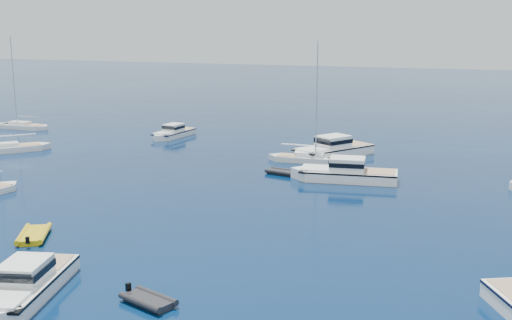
{
  "coord_description": "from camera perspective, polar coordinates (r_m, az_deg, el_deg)",
  "views": [
    {
      "loc": [
        17.9,
        -30.75,
        14.21
      ],
      "look_at": [
        -3.22,
        22.68,
        2.2
      ],
      "focal_mm": 44.8,
      "sensor_mm": 36.0,
      "label": 1
    }
  ],
  "objects": [
    {
      "name": "motor_cruiser_near",
      "position": [
        37.18,
        -19.9,
        -11.41
      ],
      "size": [
        5.4,
        9.92,
        2.49
      ],
      "primitive_type": null,
      "rotation": [
        0.0,
        0.0,
        3.42
      ],
      "color": "white",
      "rests_on": "ground"
    },
    {
      "name": "sailboat_far_l",
      "position": [
        96.92,
        -20.12,
        2.65
      ],
      "size": [
        9.21,
        2.72,
        13.41
      ],
      "primitive_type": null,
      "rotation": [
        0.0,
        0.0,
        1.61
      ],
      "color": "silver",
      "rests_on": "ground"
    },
    {
      "name": "tender_yellow",
      "position": [
        46.76,
        -19.21,
        -6.57
      ],
      "size": [
        3.99,
        4.68,
        0.95
      ],
      "primitive_type": null,
      "rotation": [
        0.0,
        0.0,
        0.53
      ],
      "color": "#C6A50B",
      "rests_on": "ground"
    },
    {
      "name": "tender_grey_far",
      "position": [
        62.81,
        2.37,
        -1.28
      ],
      "size": [
        3.62,
        2.46,
        0.95
      ],
      "primitive_type": null,
      "rotation": [
        0.0,
        0.0,
        1.38
      ],
      "color": "black",
      "rests_on": "ground"
    },
    {
      "name": "ground",
      "position": [
        38.31,
        -8.14,
        -10.09
      ],
      "size": [
        400.0,
        400.0,
        0.0
      ],
      "primitive_type": "plane",
      "color": "#07234A",
      "rests_on": "ground"
    },
    {
      "name": "sailboat_centre",
      "position": [
        68.78,
        4.6,
        -0.16
      ],
      "size": [
        9.18,
        3.07,
        13.26
      ],
      "primitive_type": null,
      "rotation": [
        0.0,
        0.0,
        4.79
      ],
      "color": "silver",
      "rests_on": "ground"
    },
    {
      "name": "tender_grey_near",
      "position": [
        34.65,
        -9.58,
        -12.57
      ],
      "size": [
        3.6,
        2.7,
        0.95
      ],
      "primitive_type": null,
      "rotation": [
        0.0,
        0.0,
        4.4
      ],
      "color": "black",
      "rests_on": "ground"
    },
    {
      "name": "motor_cruiser_distant",
      "position": [
        71.87,
        6.75,
        0.32
      ],
      "size": [
        8.92,
        11.53,
        2.99
      ],
      "primitive_type": null,
      "rotation": [
        0.0,
        0.0,
        2.59
      ],
      "color": "white",
      "rests_on": "ground"
    },
    {
      "name": "sailboat_mid_l",
      "position": [
        79.44,
        -21.28,
        0.69
      ],
      "size": [
        8.69,
        9.44,
        15.0
      ],
      "primitive_type": null,
      "rotation": [
        0.0,
        0.0,
        2.43
      ],
      "color": "white",
      "rests_on": "ground"
    },
    {
      "name": "motor_cruiser_centre",
      "position": [
        60.83,
        7.92,
        -1.82
      ],
      "size": [
        11.15,
        4.91,
        2.83
      ],
      "primitive_type": null,
      "rotation": [
        0.0,
        0.0,
        1.73
      ],
      "color": "white",
      "rests_on": "ground"
    },
    {
      "name": "motor_cruiser_horizon",
      "position": [
        84.68,
        -7.41,
        2.04
      ],
      "size": [
        3.22,
        8.59,
        2.21
      ],
      "primitive_type": null,
      "rotation": [
        0.0,
        0.0,
        3.06
      ],
      "color": "white",
      "rests_on": "ground"
    }
  ]
}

